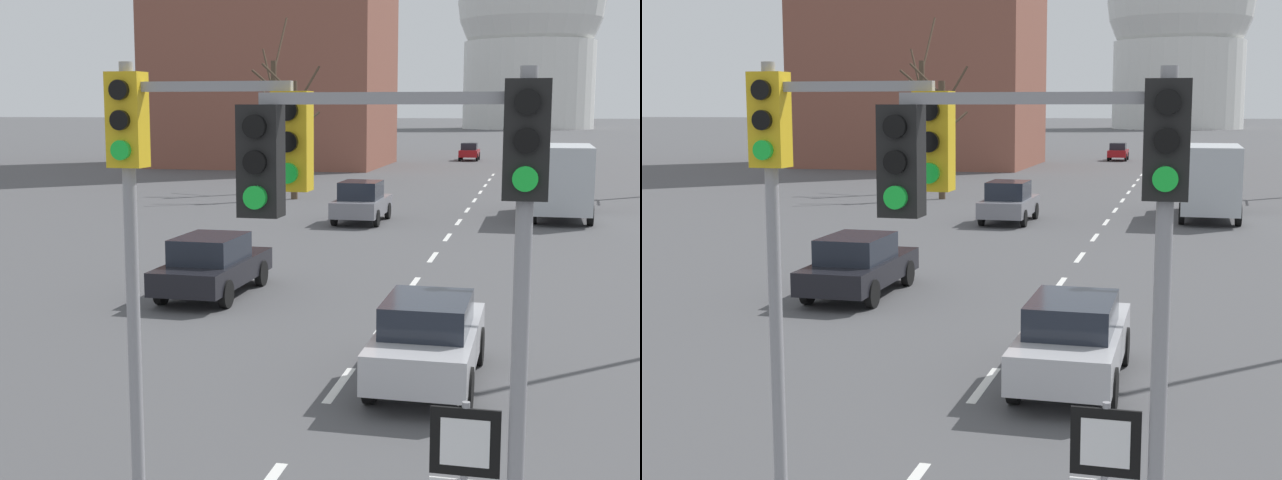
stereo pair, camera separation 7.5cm
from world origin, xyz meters
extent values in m
cube|color=silver|center=(0.00, 12.24, 0.00)|extent=(0.16, 2.00, 0.01)
cube|color=silver|center=(0.00, 16.74, 0.00)|extent=(0.16, 2.00, 0.01)
cube|color=silver|center=(0.00, 21.24, 0.00)|extent=(0.16, 2.00, 0.01)
cube|color=silver|center=(0.00, 25.74, 0.00)|extent=(0.16, 2.00, 0.01)
cube|color=silver|center=(0.00, 30.24, 0.00)|extent=(0.16, 2.00, 0.01)
cube|color=silver|center=(0.00, 34.74, 0.00)|extent=(0.16, 2.00, 0.01)
cube|color=silver|center=(0.00, 39.24, 0.00)|extent=(0.16, 2.00, 0.01)
cube|color=silver|center=(0.00, 43.74, 0.00)|extent=(0.16, 2.00, 0.01)
cube|color=silver|center=(0.00, 48.24, 0.00)|extent=(0.16, 2.00, 0.01)
cube|color=silver|center=(0.00, 52.74, 0.00)|extent=(0.16, 2.00, 0.01)
cube|color=silver|center=(0.00, 57.24, 0.00)|extent=(0.16, 2.00, 0.01)
cube|color=silver|center=(0.00, 61.74, 0.00)|extent=(0.16, 2.00, 0.01)
cylinder|color=gray|center=(3.08, 5.23, 2.51)|extent=(0.14, 0.14, 5.01)
cube|color=black|center=(3.08, 5.23, 4.43)|extent=(0.36, 0.28, 0.96)
cylinder|color=black|center=(3.08, 5.06, 4.73)|extent=(0.20, 0.06, 0.20)
cylinder|color=black|center=(3.08, 5.06, 4.43)|extent=(0.20, 0.06, 0.20)
cylinder|color=green|center=(3.08, 5.06, 4.13)|extent=(0.20, 0.06, 0.20)
cube|color=gray|center=(1.97, 5.23, 4.76)|extent=(2.22, 0.10, 0.10)
cube|color=black|center=(0.86, 5.23, 4.23)|extent=(0.36, 0.28, 0.96)
cylinder|color=black|center=(0.86, 5.06, 4.53)|extent=(0.20, 0.06, 0.20)
cylinder|color=black|center=(0.86, 5.06, 4.23)|extent=(0.20, 0.06, 0.20)
cylinder|color=green|center=(0.86, 5.06, 3.93)|extent=(0.20, 0.06, 0.20)
cylinder|color=gray|center=(-0.89, 6.28, 2.57)|extent=(0.14, 0.14, 5.14)
cube|color=gold|center=(-0.89, 6.28, 4.56)|extent=(0.36, 0.28, 0.96)
cylinder|color=black|center=(-0.89, 6.11, 4.86)|extent=(0.20, 0.06, 0.20)
cylinder|color=black|center=(-0.89, 6.11, 4.56)|extent=(0.20, 0.06, 0.20)
cylinder|color=green|center=(-0.89, 6.11, 4.27)|extent=(0.20, 0.06, 0.20)
cube|color=gray|center=(-0.02, 6.28, 4.89)|extent=(1.73, 0.10, 0.10)
cube|color=gold|center=(0.85, 6.28, 4.36)|extent=(0.36, 0.28, 0.96)
cylinder|color=black|center=(0.85, 6.11, 4.66)|extent=(0.20, 0.06, 0.20)
cylinder|color=black|center=(0.85, 6.11, 4.36)|extent=(0.20, 0.06, 0.20)
cylinder|color=green|center=(0.85, 6.11, 4.07)|extent=(0.20, 0.06, 0.20)
cube|color=black|center=(2.65, 5.28, 1.86)|extent=(0.60, 0.03, 0.60)
cube|color=white|center=(2.65, 5.26, 1.86)|extent=(0.42, 0.01, 0.42)
cube|color=black|center=(-4.71, 18.71, 0.63)|extent=(1.74, 4.42, 0.57)
cube|color=#1E232D|center=(-4.71, 18.49, 1.22)|extent=(1.48, 2.12, 0.62)
cylinder|color=black|center=(-5.53, 20.08, 0.34)|extent=(0.18, 0.68, 0.68)
cylinder|color=black|center=(-3.89, 20.08, 0.34)|extent=(0.18, 0.68, 0.68)
cylinder|color=black|center=(-5.53, 17.34, 0.34)|extent=(0.18, 0.68, 0.68)
cylinder|color=black|center=(-3.89, 17.34, 0.34)|extent=(0.18, 0.68, 0.68)
cube|color=slate|center=(-3.89, 33.77, 0.67)|extent=(1.82, 4.33, 0.64)
cube|color=#1E232D|center=(-3.89, 33.56, 1.35)|extent=(1.55, 2.08, 0.72)
cylinder|color=black|center=(-4.75, 35.11, 0.35)|extent=(0.18, 0.69, 0.69)
cylinder|color=black|center=(-3.03, 35.11, 0.35)|extent=(0.18, 0.69, 0.69)
cylinder|color=black|center=(-4.75, 32.43, 0.35)|extent=(0.18, 0.69, 0.69)
cylinder|color=black|center=(-3.03, 32.43, 0.35)|extent=(0.18, 0.69, 0.69)
cube|color=maroon|center=(-2.99, 78.73, 0.66)|extent=(1.62, 3.87, 0.61)
cube|color=#1E232D|center=(-2.99, 78.54, 1.27)|extent=(1.37, 1.86, 0.61)
cylinder|color=black|center=(-3.75, 79.93, 0.36)|extent=(0.18, 0.72, 0.72)
cylinder|color=black|center=(-2.23, 79.93, 0.36)|extent=(0.18, 0.72, 0.72)
cylinder|color=black|center=(-3.75, 77.53, 0.36)|extent=(0.18, 0.72, 0.72)
cylinder|color=black|center=(-2.23, 77.53, 0.36)|extent=(0.18, 0.72, 0.72)
cube|color=#B7B7BC|center=(1.44, 12.75, 0.67)|extent=(1.63, 4.22, 0.64)
cube|color=#1E232D|center=(1.44, 12.54, 1.26)|extent=(1.39, 2.03, 0.54)
cylinder|color=black|center=(0.68, 14.06, 0.35)|extent=(0.18, 0.70, 0.70)
cylinder|color=black|center=(2.21, 14.06, 0.35)|extent=(0.18, 0.70, 0.70)
cylinder|color=black|center=(0.68, 11.44, 0.35)|extent=(0.18, 0.70, 0.70)
cylinder|color=black|center=(2.21, 11.44, 0.35)|extent=(0.18, 0.70, 0.70)
cube|color=silver|center=(3.87, 68.93, 0.71)|extent=(1.75, 4.42, 0.70)
cube|color=#1E232D|center=(3.87, 68.71, 1.35)|extent=(1.49, 2.12, 0.58)
cylinder|color=black|center=(3.05, 70.30, 0.36)|extent=(0.18, 0.71, 0.71)
cylinder|color=black|center=(4.70, 70.30, 0.36)|extent=(0.18, 0.71, 0.71)
cylinder|color=black|center=(3.05, 67.56, 0.36)|extent=(0.18, 0.71, 0.71)
cylinder|color=black|center=(4.70, 67.56, 0.36)|extent=(0.18, 0.71, 0.71)
cube|color=navy|center=(2.95, 75.81, 0.64)|extent=(1.67, 4.20, 0.64)
cube|color=#1E232D|center=(2.95, 75.60, 1.30)|extent=(1.42, 2.02, 0.69)
cylinder|color=black|center=(2.16, 77.11, 0.32)|extent=(0.18, 0.64, 0.64)
cylinder|color=black|center=(3.74, 77.11, 0.32)|extent=(0.18, 0.64, 0.64)
cylinder|color=black|center=(2.16, 74.50, 0.32)|extent=(0.18, 0.64, 0.64)
cylinder|color=black|center=(3.74, 74.50, 0.32)|extent=(0.18, 0.64, 0.64)
cube|color=#333842|center=(4.12, 39.89, 1.49)|extent=(2.20, 2.00, 2.10)
cube|color=#B2B7BC|center=(4.12, 36.29, 1.79)|extent=(2.30, 5.20, 2.70)
cylinder|color=black|center=(3.02, 39.89, 0.44)|extent=(0.24, 0.88, 0.88)
cylinder|color=black|center=(5.22, 39.89, 0.44)|extent=(0.24, 0.88, 0.88)
cylinder|color=black|center=(3.02, 34.86, 0.44)|extent=(0.24, 0.88, 0.88)
cylinder|color=black|center=(5.22, 34.86, 0.44)|extent=(0.24, 0.88, 0.88)
cylinder|color=#473828|center=(-11.14, 45.33, 3.61)|extent=(0.30, 0.30, 7.22)
cylinder|color=#473828|center=(-11.93, 46.38, 5.19)|extent=(1.42, 2.29, 2.23)
cylinder|color=#473828|center=(-11.04, 46.33, 8.12)|extent=(0.28, 2.10, 3.19)
cylinder|color=#473828|center=(-11.60, 45.82, 6.66)|extent=(1.00, 1.10, 2.56)
cylinder|color=#473828|center=(-9.11, 42.16, 3.02)|extent=(0.35, 0.35, 6.04)
cylinder|color=#473828|center=(-10.00, 42.30, 6.12)|extent=(1.85, 0.44, 1.70)
cylinder|color=#473828|center=(-8.55, 42.71, 3.93)|extent=(1.08, 1.30, 1.20)
cylinder|color=#473828|center=(-10.09, 41.68, 5.68)|extent=(1.96, 1.18, 1.88)
cylinder|color=#473828|center=(-8.53, 42.54, 5.67)|extent=(1.25, 0.92, 2.31)
cylinder|color=silver|center=(0.00, 205.41, 9.62)|extent=(28.86, 28.86, 19.24)
sphere|color=silver|center=(0.00, 205.41, 28.06)|extent=(32.07, 32.07, 32.07)
camera|label=1|loc=(3.19, -2.07, 4.69)|focal=50.00mm
camera|label=2|loc=(3.26, -2.06, 4.69)|focal=50.00mm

